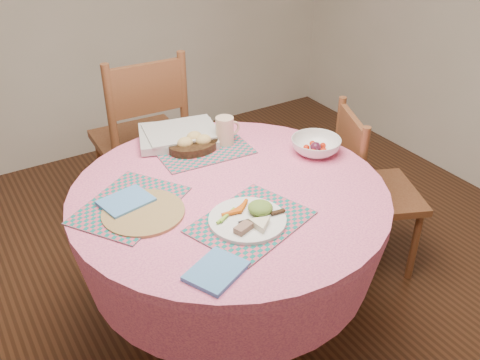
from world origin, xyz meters
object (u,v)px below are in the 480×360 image
object	(u,v)px
chair_right	(369,188)
latte_mug	(225,130)
chair_back	(143,136)
wicker_trivet	(143,212)
bread_bowl	(194,143)
fruit_bowl	(316,146)
dining_table	(230,231)
dinner_plate	(250,218)

from	to	relation	value
chair_right	latte_mug	size ratio (longest dim) A/B	7.11
chair_back	chair_right	bearing A→B (deg)	131.96
latte_mug	wicker_trivet	bearing A→B (deg)	-149.11
bread_bowl	fruit_bowl	size ratio (longest dim) A/B	0.92
bread_bowl	chair_right	bearing A→B (deg)	-21.39
dining_table	chair_right	bearing A→B (deg)	3.70
dinner_plate	latte_mug	size ratio (longest dim) A/B	2.24
chair_right	bread_bowl	size ratio (longest dim) A/B	3.80
bread_bowl	latte_mug	distance (m)	0.15
dinner_plate	fruit_bowl	world-z (taller)	fruit_bowl
dinner_plate	bread_bowl	distance (m)	0.60
dining_table	wicker_trivet	xyz separation A→B (m)	(-0.34, 0.03, 0.20)
wicker_trivet	chair_right	bearing A→B (deg)	1.38
chair_back	fruit_bowl	distance (m)	1.07
dining_table	chair_right	size ratio (longest dim) A/B	1.42
chair_back	wicker_trivet	distance (m)	1.09
dining_table	latte_mug	size ratio (longest dim) A/B	10.09
chair_right	latte_mug	world-z (taller)	latte_mug
chair_back	fruit_bowl	xyz separation A→B (m)	(0.43, -0.95, 0.25)
chair_back	dinner_plate	bearing A→B (deg)	88.34
dinner_plate	latte_mug	xyz separation A→B (m)	(0.23, 0.57, 0.05)
dining_table	wicker_trivet	world-z (taller)	wicker_trivet
dinner_plate	bread_bowl	size ratio (longest dim) A/B	1.20
chair_right	chair_back	distance (m)	1.24
dining_table	chair_back	size ratio (longest dim) A/B	1.21
chair_back	latte_mug	bearing A→B (deg)	104.22
dining_table	dinner_plate	size ratio (longest dim) A/B	4.51
dining_table	bread_bowl	distance (m)	0.43
dining_table	dinner_plate	world-z (taller)	dinner_plate
chair_back	bread_bowl	world-z (taller)	chair_back
dinner_plate	bread_bowl	xyz separation A→B (m)	(0.09, 0.59, 0.01)
wicker_trivet	fruit_bowl	distance (m)	0.82
latte_mug	bread_bowl	bearing A→B (deg)	171.21
wicker_trivet	fruit_bowl	world-z (taller)	fruit_bowl
wicker_trivet	fruit_bowl	xyz separation A→B (m)	(0.82, 0.04, 0.03)
chair_right	wicker_trivet	size ratio (longest dim) A/B	2.91
dining_table	fruit_bowl	world-z (taller)	fruit_bowl
wicker_trivet	dinner_plate	distance (m)	0.39
bread_bowl	dinner_plate	bearing A→B (deg)	-98.27
chair_right	bread_bowl	world-z (taller)	chair_right
chair_back	dinner_plate	xyz separation A→B (m)	(-0.10, -1.24, 0.24)
dinner_plate	bread_bowl	bearing A→B (deg)	81.73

